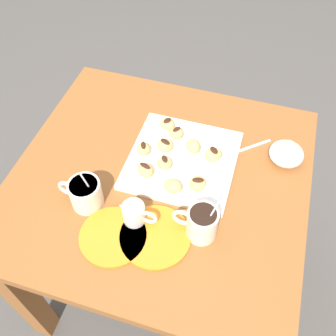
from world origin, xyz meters
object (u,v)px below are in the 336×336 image
coffee_mug_cream_left (201,223)px  saucer_orange_right (113,236)px  ice_cream_bowl (287,153)px  dining_table (160,201)px  beignet_0 (173,186)px  beignet_7 (145,170)px  beignet_4 (198,183)px  beignet_6 (165,163)px  beignet_2 (144,149)px  beignet_1 (176,133)px  pastry_plate_square (182,160)px  beignet_3 (213,155)px  beignet_9 (167,124)px  saucer_orange_left (155,236)px  cream_pitcher_white (135,214)px  beignet_5 (165,145)px  beignet_8 (193,146)px  coffee_mug_cream_right (85,193)px

coffee_mug_cream_left → saucer_orange_right: size_ratio=0.84×
ice_cream_bowl → saucer_orange_right: size_ratio=0.58×
dining_table → beignet_0: bearing=140.7°
coffee_mug_cream_left → beignet_7: bearing=-33.7°
dining_table → beignet_0: beignet_0 is taller
beignet_4 → beignet_6: beignet_6 is taller
beignet_2 → beignet_4: (-0.19, 0.08, -0.00)m
dining_table → ice_cream_bowl: 0.42m
beignet_1 → pastry_plate_square: bearing=117.5°
beignet_3 → beignet_9: 0.19m
dining_table → saucer_orange_left: size_ratio=4.58×
saucer_orange_right → beignet_1: beignet_1 is taller
beignet_4 → saucer_orange_right: bearing=50.7°
beignet_0 → ice_cream_bowl: bearing=-143.4°
beignet_6 → beignet_7: (0.05, 0.04, 0.00)m
beignet_9 → cream_pitcher_white: bearing=92.8°
dining_table → beignet_9: (0.03, -0.18, 0.17)m
saucer_orange_left → beignet_5: 0.30m
dining_table → saucer_orange_left: bearing=104.7°
saucer_orange_left → beignet_1: 0.35m
dining_table → beignet_8: 0.22m
beignet_5 → beignet_8: size_ratio=0.95×
saucer_orange_left → beignet_8: (-0.02, -0.31, 0.03)m
beignet_0 → beignet_1: same height
coffee_mug_cream_right → beignet_0: (-0.22, -0.10, -0.01)m
coffee_mug_cream_left → saucer_orange_left: coffee_mug_cream_left is taller
ice_cream_bowl → beignet_8: 0.28m
pastry_plate_square → saucer_orange_left: (-0.00, 0.27, -0.00)m
beignet_4 → pastry_plate_square: bearing=-51.7°
ice_cream_bowl → saucer_orange_right: (0.40, 0.40, -0.03)m
saucer_orange_right → beignet_0: (-0.11, -0.18, 0.03)m
pastry_plate_square → beignet_3: bearing=-164.1°
saucer_orange_right → beignet_0: 0.22m
coffee_mug_cream_right → saucer_orange_right: coffee_mug_cream_right is taller
cream_pitcher_white → beignet_3: bearing=-120.1°
saucer_orange_right → beignet_2: beignet_2 is taller
pastry_plate_square → coffee_mug_cream_left: coffee_mug_cream_left is taller
pastry_plate_square → beignet_5: beignet_5 is taller
beignet_6 → beignet_8: beignet_8 is taller
beignet_6 → beignet_7: bearing=43.2°
saucer_orange_right → beignet_6: (-0.06, -0.25, 0.03)m
beignet_8 → beignet_5: bearing=12.3°
beignet_2 → beignet_9: (-0.04, -0.12, -0.00)m
coffee_mug_cream_right → beignet_8: size_ratio=2.58×
cream_pitcher_white → beignet_7: cream_pitcher_white is taller
beignet_4 → beignet_7: bearing=0.4°
pastry_plate_square → coffee_mug_cream_left: size_ratio=2.12×
beignet_1 → beignet_6: beignet_6 is taller
beignet_2 → beignet_5: bearing=-149.4°
saucer_orange_left → coffee_mug_cream_left: bearing=-156.1°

